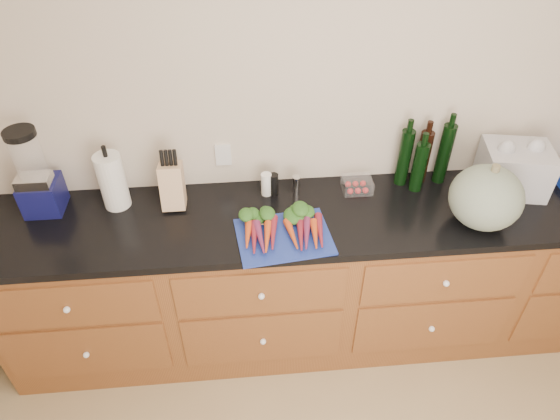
{
  "coord_description": "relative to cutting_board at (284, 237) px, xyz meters",
  "views": [
    {
      "loc": [
        -0.5,
        -0.57,
        2.55
      ],
      "look_at": [
        -0.34,
        1.2,
        1.06
      ],
      "focal_mm": 32.0,
      "sensor_mm": 36.0,
      "label": 1
    }
  ],
  "objects": [
    {
      "name": "wall_back",
      "position": [
        0.33,
        0.48,
        0.35
      ],
      "size": [
        4.1,
        0.05,
        2.6
      ],
      "primitive_type": "cube",
      "color": "beige",
      "rests_on": "ground"
    },
    {
      "name": "cabinets",
      "position": [
        0.33,
        0.16,
        -0.49
      ],
      "size": [
        3.6,
        0.64,
        0.9
      ],
      "color": "brown",
      "rests_on": "ground"
    },
    {
      "name": "countertop",
      "position": [
        0.33,
        0.16,
        -0.03
      ],
      "size": [
        3.64,
        0.62,
        0.04
      ],
      "primitive_type": "cube",
      "color": "black",
      "rests_on": "cabinets"
    },
    {
      "name": "cutting_board",
      "position": [
        0.0,
        0.0,
        0.0
      ],
      "size": [
        0.47,
        0.38,
        0.01
      ],
      "primitive_type": "cube",
      "rotation": [
        0.0,
        0.0,
        0.12
      ],
      "color": "navy",
      "rests_on": "countertop"
    },
    {
      "name": "carrots",
      "position": [
        -0.0,
        0.05,
        0.03
      ],
      "size": [
        0.4,
        0.3,
        0.06
      ],
      "color": "#DC4B19",
      "rests_on": "cutting_board"
    },
    {
      "name": "squash",
      "position": [
        0.95,
        0.03,
        0.15
      ],
      "size": [
        0.34,
        0.34,
        0.31
      ],
      "primitive_type": "ellipsoid",
      "color": "slate",
      "rests_on": "countertop"
    },
    {
      "name": "blender_appliance",
      "position": [
        -1.17,
        0.32,
        0.19
      ],
      "size": [
        0.18,
        0.18,
        0.45
      ],
      "color": "#0F1049",
      "rests_on": "countertop"
    },
    {
      "name": "paper_towel",
      "position": [
        -0.82,
        0.32,
        0.14
      ],
      "size": [
        0.13,
        0.13,
        0.29
      ],
      "primitive_type": "cylinder",
      "color": "white",
      "rests_on": "countertop"
    },
    {
      "name": "knife_block",
      "position": [
        -0.53,
        0.3,
        0.11
      ],
      "size": [
        0.11,
        0.11,
        0.23
      ],
      "primitive_type": "cube",
      "color": "tan",
      "rests_on": "countertop"
    },
    {
      "name": "grinder_salt",
      "position": [
        -0.06,
        0.34,
        0.06
      ],
      "size": [
        0.05,
        0.05,
        0.13
      ],
      "primitive_type": "cylinder",
      "color": "white",
      "rests_on": "countertop"
    },
    {
      "name": "grinder_pepper",
      "position": [
        -0.02,
        0.34,
        0.05
      ],
      "size": [
        0.05,
        0.05,
        0.12
      ],
      "primitive_type": "cylinder",
      "color": "black",
      "rests_on": "countertop"
    },
    {
      "name": "canister_chrome",
      "position": [
        0.1,
        0.34,
        0.04
      ],
      "size": [
        0.04,
        0.04,
        0.1
      ],
      "primitive_type": "cylinder",
      "color": "silver",
      "rests_on": "countertop"
    },
    {
      "name": "tomato_box",
      "position": [
        0.42,
        0.33,
        0.03
      ],
      "size": [
        0.15,
        0.12,
        0.07
      ],
      "primitive_type": "cube",
      "color": "white",
      "rests_on": "countertop"
    },
    {
      "name": "bottles",
      "position": [
        0.76,
        0.37,
        0.15
      ],
      "size": [
        0.28,
        0.14,
        0.34
      ],
      "color": "black",
      "rests_on": "countertop"
    },
    {
      "name": "grocery_bag",
      "position": [
        1.22,
        0.28,
        0.11
      ],
      "size": [
        0.37,
        0.32,
        0.24
      ],
      "primitive_type": null,
      "rotation": [
        0.0,
        0.0,
        -0.19
      ],
      "color": "silver",
      "rests_on": "countertop"
    }
  ]
}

